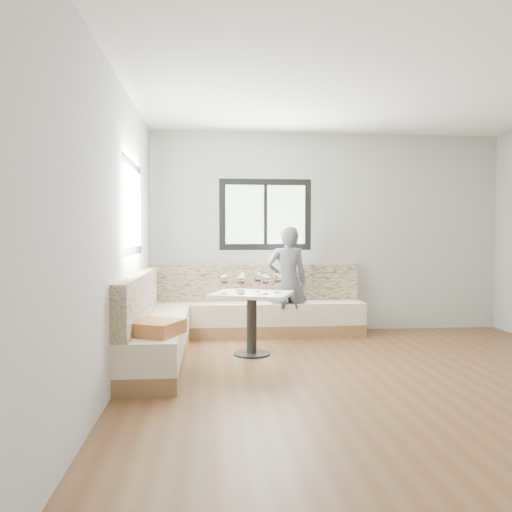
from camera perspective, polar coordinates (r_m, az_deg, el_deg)
The scene contains 11 objects.
room at distance 4.83m, azimuth 13.97°, elevation 2.91°, with size 5.01×5.01×2.81m.
banquette at distance 6.19m, azimuth -4.46°, elevation -7.17°, with size 2.90×2.80×0.95m.
table at distance 5.70m, azimuth -0.51°, elevation -6.00°, with size 1.03×0.91×0.71m.
person at distance 6.70m, azimuth 3.60°, elevation -2.91°, with size 0.54×0.36×1.48m, color #565761.
olive_ramekin at distance 5.70m, azimuth -1.85°, elevation -3.96°, with size 0.11×0.11×0.05m.
wine_glass_a at distance 5.56m, azimuth -3.64°, elevation -2.74°, with size 0.10×0.10×0.23m.
wine_glass_b at distance 5.51m, azimuth -1.70°, elevation -2.79°, with size 0.10×0.10×0.23m.
wine_glass_c at distance 5.51m, azimuth 1.08°, elevation -2.78°, with size 0.10×0.10×0.23m.
wine_glass_d at distance 5.76m, azimuth 0.21°, elevation -2.55°, with size 0.10×0.10×0.23m.
wine_glass_e at distance 5.67m, azimuth 2.46°, elevation -2.63°, with size 0.10×0.10×0.23m.
wine_glass_f at distance 5.87m, azimuth -1.75°, elevation -2.46°, with size 0.10×0.10×0.23m.
Camera 1 is at (-1.66, -4.49, 1.37)m, focal length 35.00 mm.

